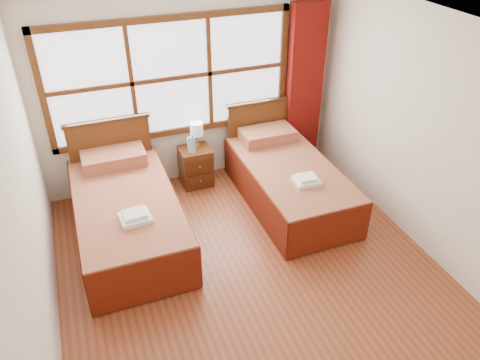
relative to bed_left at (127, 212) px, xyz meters
name	(u,v)px	position (x,y,z in m)	size (l,w,h in m)	color
floor	(254,277)	(1.13, -1.20, -0.34)	(4.50, 4.50, 0.00)	brown
ceiling	(260,34)	(1.13, -1.20, 2.26)	(4.50, 4.50, 0.00)	white
wall_back	(191,89)	(1.13, 1.05, 0.96)	(4.00, 4.00, 0.00)	silver
wall_left	(26,223)	(-0.87, -1.20, 0.96)	(4.50, 4.50, 0.00)	silver
wall_right	(431,139)	(3.13, -1.20, 0.96)	(4.50, 4.50, 0.00)	silver
window	(171,78)	(0.88, 1.02, 1.16)	(3.16, 0.06, 1.56)	white
curtain	(304,86)	(2.73, 0.91, 0.83)	(0.50, 0.16, 2.30)	maroon
bed_left	(127,212)	(0.00, 0.00, 0.00)	(1.13, 2.20, 1.11)	#43210E
bed_right	(287,179)	(2.08, 0.00, -0.02)	(1.07, 2.09, 1.04)	#43210E
nightstand	(196,167)	(1.07, 0.80, -0.06)	(0.41, 0.41, 0.55)	#512B11
towels_left	(135,217)	(0.04, -0.52, 0.29)	(0.34, 0.30, 0.09)	white
towels_right	(306,180)	(2.09, -0.47, 0.26)	(0.31, 0.28, 0.09)	white
lamp	(197,130)	(1.14, 0.89, 0.45)	(0.17, 0.17, 0.34)	gold
bottle_near	(190,145)	(0.99, 0.74, 0.32)	(0.06, 0.06, 0.24)	#A3C2D2
bottle_far	(193,144)	(1.03, 0.72, 0.33)	(0.07, 0.07, 0.27)	#A3C2D2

